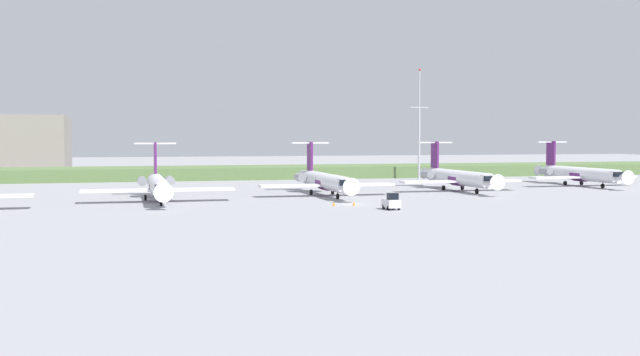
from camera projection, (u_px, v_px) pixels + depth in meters
name	position (u px, v px, depth m)	size (l,w,h in m)	color
ground_plane	(302.00, 190.00, 140.21)	(500.00, 500.00, 0.00)	#939399
grass_berm	(260.00, 172.00, 183.25)	(320.00, 20.00, 2.78)	#597542
regional_jet_second	(158.00, 185.00, 116.38)	(22.81, 31.00, 9.00)	white
regional_jet_third	(325.00, 180.00, 128.00)	(22.81, 31.00, 9.00)	white
regional_jet_fourth	(457.00, 177.00, 139.25)	(22.81, 31.00, 9.00)	white
regional_jet_fifth	(579.00, 173.00, 153.56)	(22.81, 31.00, 9.00)	white
antenna_mast	(419.00, 134.00, 175.89)	(4.40, 0.50, 25.65)	#B2B2B7
baggage_tug	(391.00, 202.00, 103.01)	(1.72, 3.20, 2.30)	silver
safety_cone_front_marker	(334.00, 204.00, 108.69)	(0.44, 0.44, 0.55)	orange
safety_cone_mid_marker	(354.00, 204.00, 109.36)	(0.44, 0.44, 0.55)	orange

